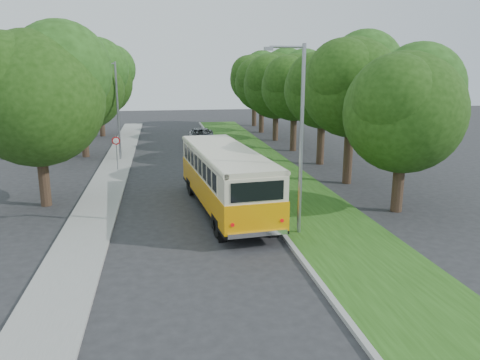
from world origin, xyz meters
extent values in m
plane|color=#27272A|center=(0.00, 0.00, 0.00)|extent=(120.00, 120.00, 0.00)
cube|color=gray|center=(3.60, 5.00, 0.07)|extent=(0.20, 70.00, 0.15)
cube|color=#234913|center=(5.95, 5.00, 0.07)|extent=(4.50, 70.00, 0.13)
cube|color=gray|center=(-4.80, 5.00, 0.06)|extent=(2.20, 70.00, 0.12)
cylinder|color=#332319|center=(10.15, 0.00, 1.67)|extent=(0.56, 0.56, 3.35)
sphere|color=#1A3B0D|center=(10.15, 0.00, 4.95)|extent=(5.85, 5.85, 5.85)
sphere|color=#1A3B0D|center=(11.18, 0.58, 6.12)|extent=(4.38, 4.38, 4.38)
sphere|color=#1A3B0D|center=(9.28, -0.73, 5.68)|extent=(4.09, 4.09, 4.09)
cylinder|color=#332319|center=(9.96, 6.00, 2.13)|extent=(0.56, 0.56, 4.26)
sphere|color=#1A3B0D|center=(9.96, 6.00, 5.91)|extent=(5.98, 5.98, 5.98)
sphere|color=#1A3B0D|center=(11.01, 6.60, 7.10)|extent=(4.49, 4.49, 4.49)
sphere|color=#1A3B0D|center=(9.06, 5.25, 6.65)|extent=(4.19, 4.19, 4.19)
cylinder|color=#332319|center=(10.28, 12.00, 1.98)|extent=(0.56, 0.56, 3.95)
sphere|color=#1A3B0D|center=(10.28, 12.00, 5.49)|extent=(5.61, 5.61, 5.61)
sphere|color=#1A3B0D|center=(11.26, 12.56, 6.62)|extent=(4.21, 4.21, 4.21)
sphere|color=#1A3B0D|center=(9.44, 11.30, 6.20)|extent=(3.92, 3.92, 3.92)
cylinder|color=#332319|center=(9.90, 18.00, 1.93)|extent=(0.56, 0.56, 3.86)
sphere|color=#1A3B0D|center=(9.90, 18.00, 5.41)|extent=(5.64, 5.64, 5.64)
sphere|color=#1A3B0D|center=(10.89, 18.56, 6.54)|extent=(4.23, 4.23, 4.23)
sphere|color=#1A3B0D|center=(9.05, 17.30, 6.12)|extent=(3.95, 3.95, 3.95)
cylinder|color=#332319|center=(9.80, 24.00, 1.79)|extent=(0.56, 0.56, 3.58)
sphere|color=#1A3B0D|center=(9.80, 24.00, 5.33)|extent=(6.36, 6.36, 6.36)
sphere|color=#1A3B0D|center=(10.91, 24.64, 6.60)|extent=(4.77, 4.77, 4.77)
sphere|color=#1A3B0D|center=(8.84, 23.21, 6.12)|extent=(4.45, 4.45, 4.45)
cylinder|color=#332319|center=(9.67, 30.00, 1.84)|extent=(0.56, 0.56, 3.68)
sphere|color=#1A3B0D|center=(9.67, 30.00, 5.31)|extent=(5.91, 5.91, 5.91)
sphere|color=#1A3B0D|center=(10.70, 30.59, 6.49)|extent=(4.43, 4.43, 4.43)
sphere|color=#1A3B0D|center=(8.78, 29.26, 6.05)|extent=(4.14, 4.14, 4.14)
cylinder|color=#332319|center=(10.05, 36.00, 2.02)|extent=(0.56, 0.56, 4.05)
sphere|color=#1A3B0D|center=(10.05, 36.00, 5.69)|extent=(5.97, 5.97, 5.97)
sphere|color=#1A3B0D|center=(11.09, 36.60, 6.88)|extent=(4.48, 4.48, 4.48)
sphere|color=#1A3B0D|center=(9.15, 35.25, 6.43)|extent=(4.18, 4.18, 4.18)
cylinder|color=#332319|center=(-7.50, 4.00, 1.84)|extent=(0.56, 0.56, 3.68)
sphere|color=#1A3B0D|center=(-7.50, 4.00, 5.55)|extent=(6.80, 6.80, 6.80)
sphere|color=#1A3B0D|center=(-6.31, 4.68, 6.91)|extent=(5.10, 5.10, 5.10)
sphere|color=#1A3B0D|center=(-8.52, 3.15, 6.40)|extent=(4.76, 4.76, 4.76)
cylinder|color=#332319|center=(-7.50, 18.00, 1.84)|extent=(0.56, 0.56, 3.68)
sphere|color=#1A3B0D|center=(-7.50, 18.00, 5.55)|extent=(6.80, 6.80, 6.80)
sphere|color=#1A3B0D|center=(-6.31, 18.68, 6.91)|extent=(5.10, 5.10, 5.10)
sphere|color=#1A3B0D|center=(-8.52, 17.15, 6.40)|extent=(4.76, 4.76, 4.76)
cylinder|color=#332319|center=(-7.50, 30.00, 1.84)|extent=(0.56, 0.56, 3.68)
sphere|color=#1A3B0D|center=(-7.50, 30.00, 5.55)|extent=(6.80, 6.80, 6.80)
sphere|color=#1A3B0D|center=(-6.31, 30.68, 6.91)|extent=(5.10, 5.10, 5.10)
sphere|color=#1A3B0D|center=(-8.52, 29.15, 6.40)|extent=(4.76, 4.76, 4.76)
cylinder|color=gray|center=(4.30, -2.50, 4.00)|extent=(0.16, 0.16, 8.00)
cylinder|color=gray|center=(3.60, -2.50, 7.85)|extent=(1.40, 0.10, 0.10)
cube|color=gray|center=(2.85, -2.50, 7.78)|extent=(0.35, 0.16, 0.14)
cylinder|color=gray|center=(-4.60, 16.00, 3.75)|extent=(0.16, 0.16, 7.50)
cylinder|color=gray|center=(-5.30, 16.00, 7.35)|extent=(1.40, 0.10, 0.10)
cube|color=gray|center=(-6.05, 16.00, 7.28)|extent=(0.35, 0.16, 0.14)
cylinder|color=gray|center=(-4.50, 12.00, 1.25)|extent=(0.06, 0.06, 2.50)
cone|color=red|center=(-4.50, 11.96, 2.15)|extent=(0.56, 0.02, 0.56)
cone|color=white|center=(-4.50, 11.94, 2.15)|extent=(0.40, 0.02, 0.40)
imported|color=#A8A8AC|center=(2.62, 10.18, 0.68)|extent=(2.62, 4.26, 1.35)
imported|color=white|center=(2.92, 15.80, 0.65)|extent=(2.29, 4.16, 1.30)
imported|color=#121C4F|center=(2.91, 18.08, 0.65)|extent=(2.71, 4.73, 1.29)
imported|color=slate|center=(2.27, 22.87, 0.73)|extent=(2.88, 5.45, 1.46)
camera|label=1|loc=(-1.42, -20.96, 7.06)|focal=35.00mm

